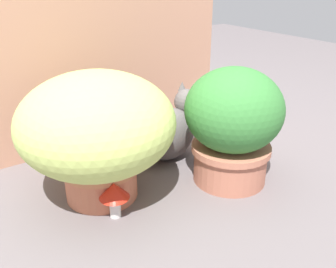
{
  "coord_description": "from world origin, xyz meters",
  "views": [
    {
      "loc": [
        -0.71,
        -0.99,
        0.76
      ],
      "look_at": [
        0.02,
        0.07,
        0.18
      ],
      "focal_mm": 40.42,
      "sensor_mm": 36.0,
      "label": 1
    }
  ],
  "objects_px": {
    "cat": "(171,130)",
    "leafy_planter": "(233,123)",
    "grass_planter": "(97,129)",
    "mushroom_ornament_red": "(114,193)"
  },
  "relations": [
    {
      "from": "leafy_planter",
      "to": "grass_planter",
      "type": "bearing_deg",
      "value": 158.42
    },
    {
      "from": "leafy_planter",
      "to": "cat",
      "type": "xyz_separation_m",
      "value": [
        -0.08,
        0.28,
        -0.11
      ]
    },
    {
      "from": "cat",
      "to": "mushroom_ornament_red",
      "type": "relative_size",
      "value": 3.09
    },
    {
      "from": "leafy_planter",
      "to": "cat",
      "type": "height_order",
      "value": "leafy_planter"
    },
    {
      "from": "grass_planter",
      "to": "mushroom_ornament_red",
      "type": "bearing_deg",
      "value": -98.14
    },
    {
      "from": "grass_planter",
      "to": "mushroom_ornament_red",
      "type": "xyz_separation_m",
      "value": [
        -0.02,
        -0.14,
        -0.17
      ]
    },
    {
      "from": "mushroom_ornament_red",
      "to": "leafy_planter",
      "type": "bearing_deg",
      "value": -4.63
    },
    {
      "from": "grass_planter",
      "to": "leafy_planter",
      "type": "xyz_separation_m",
      "value": [
        0.45,
        -0.18,
        -0.03
      ]
    },
    {
      "from": "cat",
      "to": "leafy_planter",
      "type": "bearing_deg",
      "value": -74.92
    },
    {
      "from": "grass_planter",
      "to": "cat",
      "type": "bearing_deg",
      "value": 15.38
    }
  ]
}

